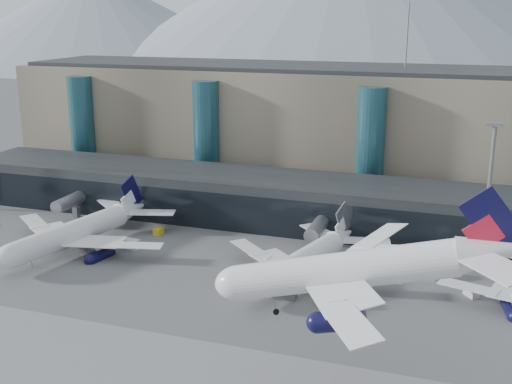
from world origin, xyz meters
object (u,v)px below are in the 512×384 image
at_px(veh_g, 471,292).
at_px(veh_h, 330,299).
at_px(jet_parked_mid, 309,251).
at_px(veh_b, 159,231).
at_px(veh_a, 131,244).
at_px(veh_c, 285,292).
at_px(jet_parked_left, 85,222).
at_px(veh_d, 439,272).
at_px(lightmast_mid, 489,186).
at_px(hero_jet, 373,260).

xyz_separation_m(veh_g, veh_h, (-20.71, -10.55, 0.35)).
xyz_separation_m(jet_parked_mid, veh_b, (-34.24, 10.33, -3.66)).
relative_size(veh_a, veh_c, 0.89).
distance_m(jet_parked_left, veh_d, 66.49).
distance_m(lightmast_mid, veh_d, 17.97).
bearing_deg(jet_parked_mid, veh_c, -170.65).
bearing_deg(veh_b, veh_c, -119.62).
relative_size(jet_parked_left, jet_parked_mid, 1.10).
relative_size(lightmast_mid, veh_c, 6.95).
height_order(jet_parked_mid, veh_a, jet_parked_mid).
bearing_deg(veh_g, veh_b, -138.65).
height_order(veh_c, veh_g, veh_c).
distance_m(jet_parked_left, veh_c, 44.84).
bearing_deg(veh_a, veh_c, -10.44).
bearing_deg(veh_b, jet_parked_left, 136.89).
bearing_deg(veh_a, lightmast_mid, 21.16).
xyz_separation_m(jet_parked_left, veh_a, (9.21, 1.03, -3.83)).
distance_m(veh_g, veh_h, 23.25).
relative_size(jet_parked_left, veh_g, 16.04).
xyz_separation_m(hero_jet, jet_parked_mid, (-15.78, 36.33, -14.17)).
relative_size(veh_b, veh_g, 0.93).
bearing_deg(veh_d, veh_a, 144.39).
distance_m(lightmast_mid, veh_a, 66.79).
height_order(lightmast_mid, veh_c, lightmast_mid).
distance_m(jet_parked_left, jet_parked_mid, 44.67).
height_order(jet_parked_left, veh_b, jet_parked_left).
distance_m(veh_d, veh_g, 8.17).
bearing_deg(jet_parked_left, veh_b, -33.42).
distance_m(hero_jet, veh_c, 35.54).
distance_m(veh_a, veh_b, 9.21).
relative_size(lightmast_mid, veh_a, 7.85).
distance_m(lightmast_mid, hero_jet, 53.60).
bearing_deg(veh_d, veh_g, -89.72).
height_order(lightmast_mid, jet_parked_mid, lightmast_mid).
distance_m(hero_jet, veh_g, 41.72).
bearing_deg(veh_b, veh_a, 175.06).
relative_size(jet_parked_left, veh_c, 10.59).
height_order(veh_d, veh_h, veh_h).
relative_size(lightmast_mid, veh_d, 7.97).
bearing_deg(veh_c, jet_parked_left, 162.38).
bearing_deg(veh_a, veh_d, 13.21).
bearing_deg(veh_h, veh_c, 154.22).
bearing_deg(veh_d, veh_h, -172.99).
bearing_deg(lightmast_mid, veh_h, -130.15).
distance_m(lightmast_mid, jet_parked_mid, 33.91).
distance_m(veh_a, veh_h, 43.22).
bearing_deg(veh_a, veh_h, -7.66).
bearing_deg(veh_a, jet_parked_mid, 6.48).
distance_m(veh_c, veh_d, 28.06).
relative_size(jet_parked_left, veh_a, 11.95).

